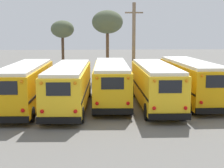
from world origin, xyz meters
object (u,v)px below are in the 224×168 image
Objects in this scene: school_bus_1 at (69,85)px; school_bus_4 at (191,80)px; bare_tree_1 at (107,23)px; school_bus_3 at (155,84)px; school_bus_2 at (111,81)px; utility_pole at (134,43)px; school_bus_0 at (26,85)px; bare_tree_0 at (62,30)px.

school_bus_4 reaches higher than school_bus_1.
school_bus_3 is at bearing -80.21° from bare_tree_1.
bare_tree_1 reaches higher than school_bus_2.
school_bus_2 is 6.11m from school_bus_4.
utility_pole reaches higher than school_bus_4.
bare_tree_1 is at bearing 76.98° from school_bus_1.
utility_pole is (8.93, 10.11, 2.55)m from school_bus_0.
utility_pole is 8.93m from bare_tree_0.
school_bus_2 is 1.04× the size of school_bus_3.
bare_tree_1 is (-2.38, 4.73, 2.15)m from utility_pole.
school_bus_2 is 1.42× the size of bare_tree_1.
school_bus_1 is 3.55m from school_bus_2.
school_bus_2 is 1.34× the size of utility_pole.
utility_pole is at bearing 71.84° from school_bus_2.
school_bus_2 reaches higher than school_bus_1.
school_bus_4 is 1.33× the size of utility_pole.
school_bus_0 is at bearing 173.97° from school_bus_1.
utility_pole is at bearing -63.30° from bare_tree_1.
bare_tree_0 is (-7.64, 15.13, 3.86)m from school_bus_3.
school_bus_1 is at bearing -103.02° from bare_tree_1.
school_bus_2 is (6.10, 1.48, -0.00)m from school_bus_0.
utility_pole is (-3.28, 8.71, 2.52)m from school_bus_4.
school_bus_0 is 12.29m from school_bus_4.
bare_tree_0 reaches higher than school_bus_0.
school_bus_1 is at bearing -84.25° from bare_tree_0.
utility_pole is at bearing 60.58° from school_bus_1.
utility_pole is at bearing 110.60° from school_bus_4.
school_bus_0 is 16.89m from bare_tree_1.
school_bus_2 is at bearing -91.94° from bare_tree_1.
bare_tree_1 is at bearing 116.70° from utility_pole.
school_bus_4 reaches higher than school_bus_0.
school_bus_1 is at bearing -169.38° from school_bus_4.
school_bus_1 is at bearing -6.03° from school_bus_0.
school_bus_2 is 1.66× the size of bare_tree_0.
bare_tree_0 reaches higher than school_bus_2.
school_bus_0 is 9.16m from school_bus_3.
school_bus_3 is (9.16, -0.23, 0.00)m from school_bus_0.
utility_pole reaches higher than bare_tree_0.
school_bus_3 is 0.97× the size of school_bus_4.
school_bus_4 is (9.16, 1.72, 0.05)m from school_bus_1.
school_bus_3 reaches higher than school_bus_2.
school_bus_1 is (3.05, -0.32, -0.02)m from school_bus_0.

